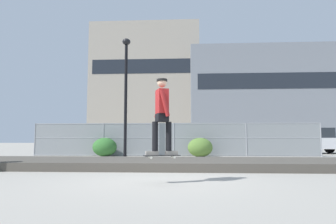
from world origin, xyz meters
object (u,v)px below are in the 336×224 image
Objects in this scene: parked_car_near at (128,141)px; skater at (162,111)px; skateboard at (162,156)px; parked_car_mid at (219,141)px; shrub_left at (105,147)px; parked_car_far at (315,141)px; shrub_center at (200,147)px; street_lamp at (126,82)px.

skater is at bearing -75.93° from parked_car_near.
skateboard is 0.18× the size of parked_car_mid.
skateboard is at bearing -67.89° from shrub_left.
skater reaches higher than parked_car_near.
parked_car_far is 8.70m from shrub_center.
shrub_left is at bearing -150.33° from parked_car_mid.
shrub_center is (1.30, 9.32, -1.07)m from skater.
parked_car_mid is 3.40× the size of shrub_center.
parked_car_mid is at bearing -0.80° from parked_car_near.
parked_car_far is 3.41× the size of shrub_left.
parked_car_far is 13.41m from shrub_left.
parked_car_near is 3.35× the size of shrub_center.
shrub_center is at bearing -151.54° from parked_car_far.
skateboard is at bearing -123.59° from parked_car_far.
parked_car_near is 12.30m from parked_car_far.
skater is 13.84m from parked_car_near.
parked_car_mid is at bearing 78.39° from skater.
skater reaches higher than skateboard.
skater reaches higher than shrub_center.
shrub_center is (-7.64, -4.14, -0.33)m from parked_car_far.
skateboard is 0.63× the size of shrub_center.
street_lamp reaches higher than parked_car_mid.
parked_car_near is at bearing 99.14° from street_lamp.
parked_car_far is at bearing 16.96° from shrub_left.
shrub_left is at bearing 112.11° from skater.
skateboard is 10.31m from shrub_left.
street_lamp is at bearing -159.71° from parked_car_far.
parked_car_near is (-3.36, 13.40, -0.74)m from skater.
skateboard is 10.15m from street_lamp.
skateboard is at bearing -97.93° from shrub_center.
skateboard is 16.16m from parked_car_far.
parked_car_mid is (2.74, 13.32, -0.74)m from skater.
skater is (0.00, 0.00, 0.98)m from skateboard.
skateboard is at bearing -101.61° from parked_car_mid.
skateboard is 9.41m from shrub_center.
parked_car_mid is 4.27m from shrub_center.
parked_car_near is 3.33× the size of shrub_left.
parked_car_near is 6.10m from parked_car_mid.
shrub_left is (-0.52, -3.86, -0.33)m from parked_car_near.
shrub_center is (4.66, -4.09, -0.33)m from parked_car_near.
parked_car_near is at bearing -179.75° from parked_car_far.
parked_car_far is (8.94, 13.46, 0.24)m from skateboard.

